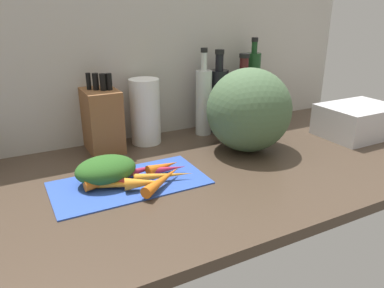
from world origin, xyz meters
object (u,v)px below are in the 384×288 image
Objects in this scene: carrot_0 at (110,179)px; dish_rack at (358,121)px; cutting_board at (129,182)px; knife_block at (102,120)px; paper_towel_roll at (145,112)px; carrot_5 at (144,169)px; carrot_6 at (168,169)px; carrot_4 at (123,181)px; carrot_7 at (163,180)px; carrot_3 at (144,183)px; bottle_2 at (242,99)px; winter_squash at (249,110)px; carrot_1 at (163,167)px; carrot_8 at (128,185)px; bottle_0 at (204,101)px; bottle_1 at (218,99)px; bottle_3 at (252,88)px; carrot_2 at (164,176)px.

dish_rack is at bearing -0.81° from carrot_0.
knife_block reaches higher than cutting_board.
paper_towel_roll reaches higher than dish_rack.
carrot_6 is (6.31, -3.28, -0.03)cm from carrot_5.
dish_rack is at bearing 0.98° from carrot_4.
dish_rack is at bearing 3.77° from carrot_7.
carrot_3 is 0.34× the size of bottle_2.
carrot_1 is at bearing -171.74° from winter_squash.
carrot_1 is 0.35× the size of bottle_2.
carrot_0 is 10.01cm from carrot_3.
carrot_1 is at bearing 5.88° from cutting_board.
carrot_0 is 1.33× the size of carrot_1.
winter_squash is at bearing 170.85° from dish_rack.
carrot_5 is at bearing 44.86° from carrot_8.
paper_towel_roll is (-28.58, 23.01, -2.44)cm from winter_squash.
bottle_0 is (28.22, 28.70, 11.03)cm from carrot_6.
carrot_5 is 50.38cm from bottle_1.
bottle_2 reaches higher than cutting_board.
winter_squash is 0.91× the size of bottle_1.
cutting_board is 50.42cm from bottle_0.
carrot_0 and carrot_7 have the same top height.
carrot_4 is 0.32× the size of bottle_0.
carrot_1 is at bearing -14.28° from carrot_5.
carrot_1 is at bearing 111.56° from carrot_6.
carrot_7 is at bearing -14.26° from carrot_8.
knife_block is at bearing -179.68° from bottle_3.
knife_block is at bearing 152.26° from winter_squash.
carrot_7 is 38.28cm from paper_towel_roll.
cutting_board is at bearing -91.98° from knife_block.
cutting_board is 1.53× the size of dish_rack.
carrot_8 is 0.57× the size of bottle_2.
winter_squash is at bearing 15.45° from carrot_2.
bottle_3 is (16.80, 0.96, 2.40)cm from bottle_1.
carrot_7 reaches higher than carrot_2.
carrot_0 is at bearing -156.85° from bottle_3.
dish_rack is (89.37, 5.23, 3.38)cm from carrot_3.
bottle_3 is (52.87, 28.54, 12.99)cm from carrot_1.
knife_block is 55.80cm from bottle_2.
bottle_0 is 24.09cm from bottle_3.
carrot_2 is at bearing -103.01° from paper_towel_roll.
carrot_8 is at bearing -152.28° from bottle_2.
dish_rack is at bearing 3.35° from carrot_3.
carrot_8 is 0.49× the size of bottle_3.
carrot_2 is (14.46, -3.93, -0.41)cm from carrot_0.
carrot_5 is at bearing -112.75° from paper_towel_roll.
winter_squash is (47.95, 9.07, 11.57)cm from carrot_4.
cutting_board is 1.30× the size of bottle_0.
carrot_8 is at bearing 151.44° from carrot_3.
carrot_0 is 0.80× the size of carrot_7.
bottle_0 is (38.98, -1.36, 2.21)cm from knife_block.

